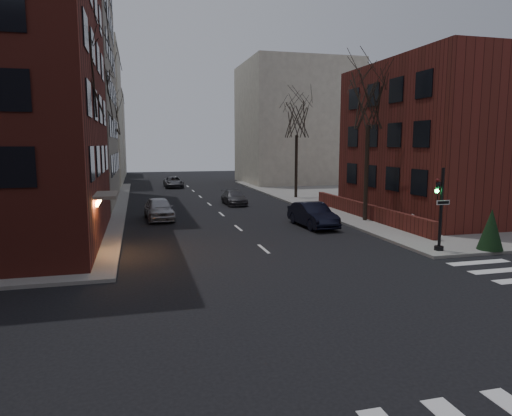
{
  "coord_description": "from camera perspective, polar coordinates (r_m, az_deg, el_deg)",
  "views": [
    {
      "loc": [
        -6.03,
        -9.71,
        5.25
      ],
      "look_at": [
        -0.21,
        12.75,
        2.0
      ],
      "focal_mm": 32.0,
      "sensor_mm": 36.0,
      "label": 1
    }
  ],
  "objects": [
    {
      "name": "car_lane_far",
      "position": [
        56.77,
        -10.29,
        3.2
      ],
      "size": [
        2.26,
        4.78,
        1.32
      ],
      "primitive_type": "imported",
      "rotation": [
        0.0,
        0.0,
        0.01
      ],
      "color": "#47474D",
      "rests_on": "ground"
    },
    {
      "name": "streetlamp_far",
      "position": [
        51.77,
        -17.05,
        6.5
      ],
      "size": [
        0.36,
        0.36,
        6.28
      ],
      "color": "black",
      "rests_on": "sidewalk_far_left"
    },
    {
      "name": "tree_left_c",
      "position": [
        49.87,
        -18.03,
        10.78
      ],
      "size": [
        3.96,
        3.96,
        9.72
      ],
      "color": "#2D231C",
      "rests_on": "sidewalk_far_left"
    },
    {
      "name": "streetlamp_near",
      "position": [
        31.8,
        -18.54,
        5.74
      ],
      "size": [
        0.36,
        0.36,
        6.28
      ],
      "color": "black",
      "rests_on": "sidewalk_far_left"
    },
    {
      "name": "traffic_signal",
      "position": [
        23.58,
        21.98,
        -0.76
      ],
      "size": [
        0.76,
        0.44,
        4.0
      ],
      "color": "black",
      "rests_on": "sidewalk_far_right"
    },
    {
      "name": "evergreen_shrub",
      "position": [
        24.93,
        27.31,
        -2.37
      ],
      "size": [
        1.3,
        1.3,
        2.01
      ],
      "primitive_type": "cone",
      "rotation": [
        0.0,
        0.0,
        -0.08
      ],
      "color": "#163319",
      "rests_on": "sidewalk_far_right"
    },
    {
      "name": "sandwich_board",
      "position": [
        30.02,
        19.11,
        -1.47
      ],
      "size": [
        0.49,
        0.59,
        0.81
      ],
      "primitive_type": "cube",
      "rotation": [
        0.0,
        0.0,
        -0.31
      ],
      "color": "white",
      "rests_on": "sidewalk_far_right"
    },
    {
      "name": "tree_left_b",
      "position": [
        36.0,
        -19.42,
        13.37
      ],
      "size": [
        4.4,
        4.4,
        10.8
      ],
      "color": "#2D231C",
      "rests_on": "sidewalk_far_left"
    },
    {
      "name": "parked_sedan",
      "position": [
        29.34,
        7.1,
        -0.86
      ],
      "size": [
        1.93,
        4.8,
        1.55
      ],
      "primitive_type": "imported",
      "rotation": [
        0.0,
        0.0,
        0.06
      ],
      "color": "black",
      "rests_on": "ground"
    },
    {
      "name": "building_distant_lb",
      "position": [
        82.03,
        -19.65,
        8.73
      ],
      "size": [
        10.0,
        12.0,
        14.0
      ],
      "primitive_type": "cube",
      "color": "beige",
      "rests_on": "ground"
    },
    {
      "name": "tree_left_a",
      "position": [
        24.09,
        -21.79,
        15.11
      ],
      "size": [
        4.18,
        4.18,
        10.26
      ],
      "color": "#2D231C",
      "rests_on": "sidewalk_far_left"
    },
    {
      "name": "sidewalk_far_right",
      "position": [
        53.21,
        26.75,
        1.53
      ],
      "size": [
        44.0,
        44.0,
        0.15
      ],
      "primitive_type": "cube",
      "color": "gray",
      "rests_on": "ground"
    },
    {
      "name": "car_lane_gray",
      "position": [
        40.0,
        -2.76,
        1.31
      ],
      "size": [
        1.8,
        4.29,
        1.24
      ],
      "primitive_type": "imported",
      "rotation": [
        0.0,
        0.0,
        0.02
      ],
      "color": "#3E3D42",
      "rests_on": "ground"
    },
    {
      "name": "ground",
      "position": [
        12.58,
        16.43,
        -17.03
      ],
      "size": [
        160.0,
        160.0,
        0.0
      ],
      "primitive_type": "plane",
      "color": "black",
      "rests_on": "ground"
    },
    {
      "name": "building_right_brick",
      "position": [
        36.5,
        23.81,
        7.69
      ],
      "size": [
        12.0,
        14.0,
        11.0
      ],
      "primitive_type": "cube",
      "color": "#5D201B",
      "rests_on": "ground"
    },
    {
      "name": "tree_right_b",
      "position": [
        44.33,
        5.12,
        10.96
      ],
      "size": [
        3.74,
        3.74,
        9.18
      ],
      "color": "#2D231C",
      "rests_on": "sidewalk_far_right"
    },
    {
      "name": "tree_right_a",
      "position": [
        31.55,
        13.91,
        12.8
      ],
      "size": [
        3.96,
        3.96,
        9.72
      ],
      "color": "#2D231C",
      "rests_on": "sidewalk_far_right"
    },
    {
      "name": "building_distant_la",
      "position": [
        65.44,
        -22.81,
        10.64
      ],
      "size": [
        14.0,
        16.0,
        18.0
      ],
      "primitive_type": "cube",
      "color": "beige",
      "rests_on": "ground"
    },
    {
      "name": "building_distant_ra",
      "position": [
        63.37,
        4.94,
        10.43
      ],
      "size": [
        14.0,
        14.0,
        16.0
      ],
      "primitive_type": "cube",
      "color": "beige",
      "rests_on": "ground"
    },
    {
      "name": "car_lane_silver",
      "position": [
        32.64,
        -12.03,
        -0.07
      ],
      "size": [
        2.15,
        4.7,
        1.56
      ],
      "primitive_type": "imported",
      "rotation": [
        0.0,
        0.0,
        0.07
      ],
      "color": "#A4A4A9",
      "rests_on": "ground"
    },
    {
      "name": "low_wall_right",
      "position": [
        32.87,
        13.42,
        -0.29
      ],
      "size": [
        0.35,
        16.0,
        1.0
      ],
      "primitive_type": "cube",
      "color": "#5D201B",
      "rests_on": "sidewalk_far_right"
    }
  ]
}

